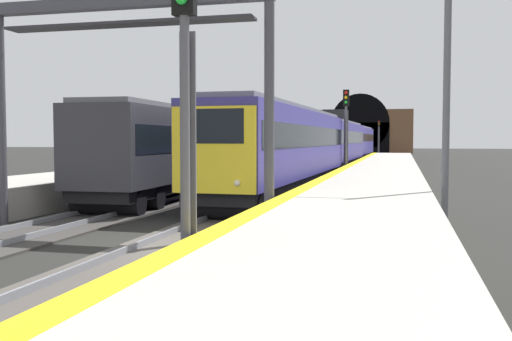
# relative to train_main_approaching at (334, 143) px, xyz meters

# --- Properties ---
(ground_plane) EXTENTS (320.00, 320.00, 0.00)m
(ground_plane) POSITION_rel_train_main_approaching_xyz_m (-34.42, -0.00, -2.38)
(ground_plane) COLOR black
(platform_right) EXTENTS (112.00, 4.27, 1.09)m
(platform_right) POSITION_rel_train_main_approaching_xyz_m (-34.42, -4.21, -1.84)
(platform_right) COLOR #ADA89E
(platform_right) RESTS_ON ground_plane
(platform_right_edge_strip) EXTENTS (112.00, 0.50, 0.01)m
(platform_right_edge_strip) POSITION_rel_train_main_approaching_xyz_m (-34.42, -2.33, -1.29)
(platform_right_edge_strip) COLOR yellow
(platform_right_edge_strip) RESTS_ON platform_right
(track_main_line) EXTENTS (160.00, 2.74, 0.21)m
(track_main_line) POSITION_rel_train_main_approaching_xyz_m (-34.42, -0.00, -2.34)
(track_main_line) COLOR #4C4742
(track_main_line) RESTS_ON ground_plane
(track_adjacent_line) EXTENTS (160.00, 3.16, 0.21)m
(track_adjacent_line) POSITION_rel_train_main_approaching_xyz_m (-34.42, 4.78, -2.34)
(track_adjacent_line) COLOR #383533
(track_adjacent_line) RESTS_ON ground_plane
(train_main_approaching) EXTENTS (62.02, 3.36, 5.08)m
(train_main_approaching) POSITION_rel_train_main_approaching_xyz_m (0.00, 0.00, 0.00)
(train_main_approaching) COLOR navy
(train_main_approaching) RESTS_ON ground_plane
(train_adjacent_platform) EXTENTS (59.64, 3.35, 4.99)m
(train_adjacent_platform) POSITION_rel_train_main_approaching_xyz_m (-1.14, 4.78, -0.05)
(train_adjacent_platform) COLOR #333338
(train_adjacent_platform) RESTS_ON ground_plane
(railway_signal_near) EXTENTS (0.39, 0.38, 5.77)m
(railway_signal_near) POSITION_rel_train_main_approaching_xyz_m (-38.87, -1.93, 1.08)
(railway_signal_near) COLOR #4C4C54
(railway_signal_near) RESTS_ON ground_plane
(railway_signal_mid) EXTENTS (0.39, 0.38, 5.82)m
(railway_signal_mid) POSITION_rel_train_main_approaching_xyz_m (-10.38, -1.93, 1.11)
(railway_signal_mid) COLOR #4C4C54
(railway_signal_mid) RESTS_ON ground_plane
(railway_signal_far) EXTENTS (0.39, 0.38, 5.47)m
(railway_signal_far) POSITION_rel_train_main_approaching_xyz_m (42.92, -1.93, 0.80)
(railway_signal_far) COLOR #4C4C54
(railway_signal_far) RESTS_ON ground_plane
(overhead_signal_gantry) EXTENTS (0.70, 8.81, 6.82)m
(overhead_signal_gantry) POSITION_rel_train_main_approaching_xyz_m (-32.31, 2.39, 2.80)
(overhead_signal_gantry) COLOR #3F3F47
(overhead_signal_gantry) RESTS_ON ground_plane
(tunnel_portal) EXTENTS (2.29, 19.47, 11.23)m
(tunnel_portal) POSITION_rel_train_main_approaching_xyz_m (64.81, 2.39, 1.78)
(tunnel_portal) COLOR brown
(tunnel_portal) RESTS_ON ground_plane
(catenary_mast_near) EXTENTS (0.22, 1.83, 7.14)m
(catenary_mast_near) POSITION_rel_train_main_approaching_xyz_m (13.23, 11.49, 1.28)
(catenary_mast_near) COLOR #595B60
(catenary_mast_near) RESTS_ON ground_plane
(catenary_mast_far) EXTENTS (0.22, 1.87, 7.95)m
(catenary_mast_far) POSITION_rel_train_main_approaching_xyz_m (-29.07, -6.72, 1.69)
(catenary_mast_far) COLOR #595B60
(catenary_mast_far) RESTS_ON ground_plane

